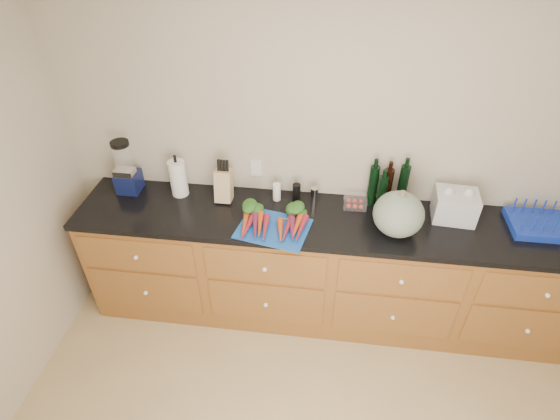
# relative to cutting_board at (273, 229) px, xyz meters

# --- Properties ---
(wall_back) EXTENTS (4.10, 0.05, 2.60)m
(wall_back) POSITION_rel_cutting_board_xyz_m (0.41, 0.48, 0.35)
(wall_back) COLOR #BFB59E
(wall_back) RESTS_ON ground
(cabinets) EXTENTS (3.60, 0.64, 0.90)m
(cabinets) POSITION_rel_cutting_board_xyz_m (0.41, 0.16, -0.50)
(cabinets) COLOR brown
(cabinets) RESTS_ON ground
(countertop) EXTENTS (3.64, 0.62, 0.04)m
(countertop) POSITION_rel_cutting_board_xyz_m (0.41, 0.16, -0.03)
(countertop) COLOR black
(countertop) RESTS_ON cabinets
(cutting_board) EXTENTS (0.52, 0.43, 0.01)m
(cutting_board) POSITION_rel_cutting_board_xyz_m (0.00, 0.00, 0.00)
(cutting_board) COLOR #1851AF
(cutting_board) RESTS_ON countertop
(carrots) EXTENTS (0.47, 0.34, 0.07)m
(carrots) POSITION_rel_cutting_board_xyz_m (0.00, 0.05, 0.03)
(carrots) COLOR #CF4A18
(carrots) RESTS_ON cutting_board
(squash) EXTENTS (0.33, 0.33, 0.29)m
(squash) POSITION_rel_cutting_board_xyz_m (0.80, 0.08, 0.14)
(squash) COLOR slate
(squash) RESTS_ON countertop
(blender_appliance) EXTENTS (0.16, 0.16, 0.41)m
(blender_appliance) POSITION_rel_cutting_board_xyz_m (-1.12, 0.32, 0.17)
(blender_appliance) COLOR #0E1541
(blender_appliance) RESTS_ON countertop
(paper_towel) EXTENTS (0.12, 0.12, 0.27)m
(paper_towel) POSITION_rel_cutting_board_xyz_m (-0.74, 0.32, 0.13)
(paper_towel) COLOR white
(paper_towel) RESTS_ON countertop
(knife_block) EXTENTS (0.12, 0.12, 0.23)m
(knife_block) POSITION_rel_cutting_board_xyz_m (-0.40, 0.30, 0.11)
(knife_block) COLOR tan
(knife_block) RESTS_ON countertop
(grinder_salt) EXTENTS (0.06, 0.06, 0.13)m
(grinder_salt) POSITION_rel_cutting_board_xyz_m (-0.02, 0.34, 0.06)
(grinder_salt) COLOR white
(grinder_salt) RESTS_ON countertop
(grinder_pepper) EXTENTS (0.06, 0.06, 0.14)m
(grinder_pepper) POSITION_rel_cutting_board_xyz_m (0.12, 0.34, 0.06)
(grinder_pepper) COLOR black
(grinder_pepper) RESTS_ON countertop
(canister_chrome) EXTENTS (0.05, 0.05, 0.12)m
(canister_chrome) POSITION_rel_cutting_board_xyz_m (0.25, 0.34, 0.05)
(canister_chrome) COLOR silver
(canister_chrome) RESTS_ON countertop
(tomato_box) EXTENTS (0.16, 0.13, 0.08)m
(tomato_box) POSITION_rel_cutting_board_xyz_m (0.54, 0.33, 0.03)
(tomato_box) COLOR white
(tomato_box) RESTS_ON countertop
(bottles) EXTENTS (0.27, 0.14, 0.32)m
(bottles) POSITION_rel_cutting_board_xyz_m (0.74, 0.37, 0.14)
(bottles) COLOR black
(bottles) RESTS_ON countertop
(grocery_bag) EXTENTS (0.29, 0.24, 0.20)m
(grocery_bag) POSITION_rel_cutting_board_xyz_m (1.20, 0.28, 0.09)
(grocery_bag) COLOR silver
(grocery_bag) RESTS_ON countertop
(dish_rack) EXTENTS (0.39, 0.31, 0.16)m
(dish_rack) POSITION_rel_cutting_board_xyz_m (1.76, 0.24, 0.03)
(dish_rack) COLOR #1330AE
(dish_rack) RESTS_ON countertop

